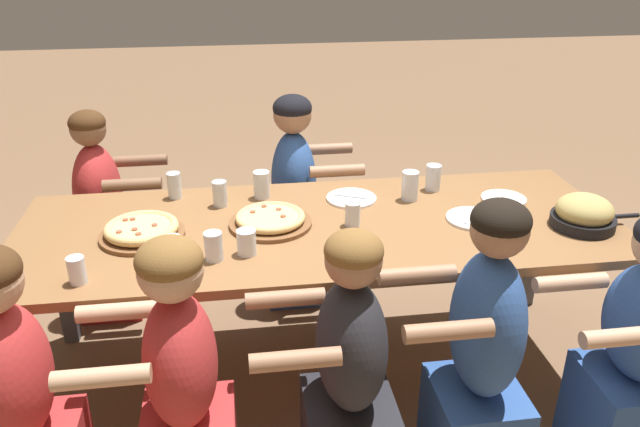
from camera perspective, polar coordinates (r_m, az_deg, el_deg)
name	(u,v)px	position (r m, az deg, el deg)	size (l,w,h in m)	color
ground_plane	(320,369)	(3.10, 0.00, -14.05)	(18.00, 18.00, 0.00)	brown
dining_table	(320,238)	(2.71, 0.00, -2.29)	(2.58, 0.97, 0.78)	brown
pizza_board_main	(270,220)	(2.67, -4.56, -0.56)	(0.35, 0.35, 0.05)	brown
pizza_board_second	(142,230)	(2.66, -15.98, -1.49)	(0.35, 0.35, 0.06)	brown
skillet_bowl	(584,214)	(2.86, 23.00, -0.01)	(0.39, 0.27, 0.14)	black
empty_plate_a	(474,219)	(2.80, 13.87, -0.46)	(0.24, 0.24, 0.02)	white
empty_plate_b	(351,198)	(2.92, 2.88, 1.40)	(0.23, 0.23, 0.02)	white
empty_plate_c	(504,199)	(3.04, 16.45, 1.31)	(0.21, 0.21, 0.02)	white
drinking_glass_a	(410,188)	(2.93, 8.22, 2.35)	(0.08, 0.08, 0.14)	silver
drinking_glass_b	(214,248)	(2.41, -9.70, -3.13)	(0.07, 0.07, 0.11)	silver
drinking_glass_c	(247,243)	(2.44, -6.73, -2.72)	(0.08, 0.08, 0.10)	silver
drinking_glass_d	(174,187)	(3.00, -13.17, 2.39)	(0.06, 0.06, 0.12)	silver
drinking_glass_e	(174,255)	(2.36, -13.20, -3.75)	(0.06, 0.06, 0.14)	silver
drinking_glass_f	(262,186)	(2.93, -5.35, 2.53)	(0.08, 0.08, 0.13)	silver
drinking_glass_g	(77,272)	(2.40, -21.33, -4.96)	(0.06, 0.06, 0.10)	silver
drinking_glass_h	(433,179)	(3.06, 10.30, 3.10)	(0.07, 0.07, 0.13)	silver
drinking_glass_i	(353,214)	(2.65, 3.01, -0.07)	(0.07, 0.07, 0.11)	silver
drinking_glass_j	(220,195)	(2.87, -9.14, 1.66)	(0.07, 0.07, 0.12)	silver
diner_near_midright	(481,364)	(2.35, 14.46, -13.14)	(0.51, 0.40, 1.17)	#2D5193
diner_near_midleft	(184,396)	(2.23, -12.36, -16.02)	(0.51, 0.40, 1.11)	#B22D2D
diner_far_left	(104,225)	(3.48, -19.12, -0.97)	(0.51, 0.40, 1.13)	#B22D2D
diner_far_center	(295,208)	(3.41, -2.31, 0.49)	(0.51, 0.40, 1.17)	#2D5193
diner_near_left	(19,411)	(2.34, -25.78, -15.95)	(0.51, 0.40, 1.11)	#B22D2D
diner_near_center	(349,385)	(2.25, 2.69, -15.35)	(0.51, 0.40, 1.09)	#232328
diner_near_right	(634,357)	(2.63, 26.78, -11.60)	(0.51, 0.40, 1.08)	#2D5193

